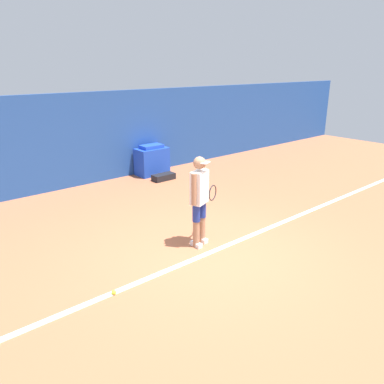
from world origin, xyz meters
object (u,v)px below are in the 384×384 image
(tennis_ball, at_px, (114,292))
(covered_chair, at_px, (152,160))
(tennis_player, at_px, (200,197))
(equipment_bag, at_px, (164,177))

(tennis_ball, bearing_deg, covered_chair, 50.53)
(tennis_player, bearing_deg, equipment_bag, 42.42)
(covered_chair, bearing_deg, equipment_bag, -97.30)
(tennis_ball, relative_size, covered_chair, 0.07)
(tennis_player, distance_m, equipment_bag, 4.20)
(tennis_player, bearing_deg, tennis_ball, 171.27)
(tennis_player, xyz_separation_m, equipment_bag, (1.87, 3.67, -0.82))
(equipment_bag, bearing_deg, covered_chair, 82.70)
(tennis_ball, relative_size, equipment_bag, 0.10)
(tennis_player, height_order, covered_chair, tennis_player)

